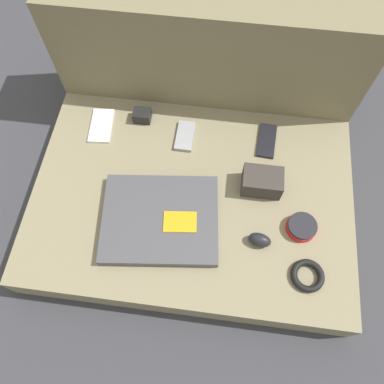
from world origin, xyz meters
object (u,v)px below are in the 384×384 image
at_px(phone_black, 185,136).
at_px(speaker_puck, 302,227).
at_px(laptop, 160,219).
at_px(phone_small, 101,126).
at_px(computer_mouse, 260,240).
at_px(camera_pouch, 262,182).
at_px(phone_silver, 267,141).
at_px(charger_brick, 142,116).

bearing_deg(phone_black, speaker_puck, -35.01).
height_order(laptop, speaker_puck, laptop).
height_order(speaker_puck, phone_small, speaker_puck).
bearing_deg(speaker_puck, phone_black, 144.11).
bearing_deg(computer_mouse, speaker_puck, 35.32).
relative_size(laptop, camera_pouch, 3.05).
distance_m(computer_mouse, phone_silver, 0.33).
bearing_deg(laptop, phone_black, 77.86).
xyz_separation_m(computer_mouse, camera_pouch, (-0.00, 0.17, 0.01)).
xyz_separation_m(laptop, computer_mouse, (0.27, -0.03, 0.00)).
distance_m(laptop, camera_pouch, 0.31).
distance_m(laptop, charger_brick, 0.36).
xyz_separation_m(computer_mouse, phone_black, (-0.25, 0.31, -0.01)).
xyz_separation_m(phone_small, camera_pouch, (0.51, -0.15, 0.03)).
height_order(phone_silver, phone_black, phone_black).
relative_size(speaker_puck, phone_black, 0.77).
distance_m(computer_mouse, charger_brick, 0.53).
relative_size(computer_mouse, camera_pouch, 0.59).
xyz_separation_m(speaker_puck, phone_black, (-0.36, 0.26, -0.01)).
distance_m(phone_black, charger_brick, 0.15).
bearing_deg(phone_black, camera_pouch, -29.81).
distance_m(laptop, speaker_puck, 0.39).
height_order(phone_black, charger_brick, charger_brick).
xyz_separation_m(laptop, phone_silver, (0.28, 0.30, -0.01)).
distance_m(speaker_puck, charger_brick, 0.59).
distance_m(phone_small, camera_pouch, 0.53).
relative_size(laptop, speaker_puck, 4.18).
distance_m(phone_silver, charger_brick, 0.40).
bearing_deg(speaker_puck, phone_silver, 110.95).
xyz_separation_m(laptop, charger_brick, (-0.11, 0.34, 0.00)).
height_order(speaker_puck, phone_silver, speaker_puck).
xyz_separation_m(laptop, phone_black, (0.03, 0.29, -0.01)).
height_order(laptop, phone_small, laptop).
bearing_deg(phone_black, computer_mouse, -51.05).
height_order(computer_mouse, charger_brick, same).
bearing_deg(phone_small, camera_pouch, -21.30).
distance_m(laptop, phone_black, 0.29).
bearing_deg(phone_black, charger_brick, 161.10).
bearing_deg(phone_silver, phone_small, -175.39).
relative_size(laptop, phone_small, 2.62).
distance_m(laptop, phone_silver, 0.41).
relative_size(computer_mouse, phone_small, 0.51).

